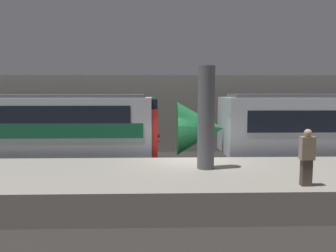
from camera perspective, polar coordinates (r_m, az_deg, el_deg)
ground_plane at (r=13.40m, az=4.10°, el=-9.38°), size 120.00×120.00×0.00m
platform at (r=11.07m, az=5.32°, el=-10.22°), size 40.00×4.61×0.93m
station_rear_barrier at (r=19.27m, az=2.28°, el=2.15°), size 50.00×0.15×4.50m
support_pillar_near at (r=11.13m, az=6.64°, el=1.41°), size 0.58×0.58×3.48m
person_waiting at (r=9.91m, az=23.03°, el=-4.86°), size 0.38×0.24×1.60m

